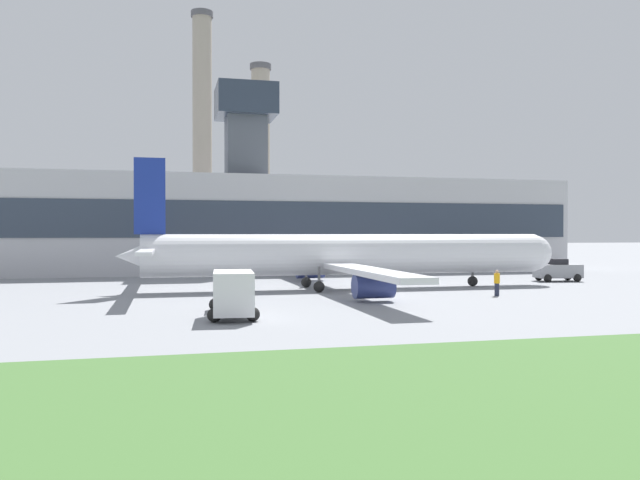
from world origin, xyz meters
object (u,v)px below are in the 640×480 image
Objects in this scene: baggage_truck at (233,294)px; ground_crew_person at (497,283)px; pushback_tug at (558,271)px; airplane at (345,255)px.

baggage_truck reaches higher than ground_crew_person.
pushback_tug is at bearing 28.97° from baggage_truck.
pushback_tug is 34.95m from baggage_truck.
airplane is at bearing 139.27° from ground_crew_person.
airplane reaches higher than pushback_tug.
pushback_tug is at bearing 8.23° from airplane.
airplane is at bearing -171.77° from pushback_tug.
pushback_tug is (20.57, 2.97, -1.68)m from airplane.
ground_crew_person is at bearing 19.28° from baggage_truck.
baggage_truck is (-30.57, -16.93, 0.27)m from pushback_tug.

